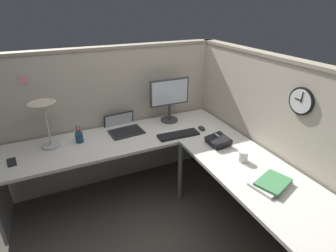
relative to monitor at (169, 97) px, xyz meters
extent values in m
plane|color=#4C443D|center=(-0.25, -0.64, -1.02)|extent=(6.80, 6.80, 0.00)
cube|color=#B7AD99|center=(-0.62, 0.23, -0.25)|extent=(2.57, 0.10, 1.55)
cube|color=gray|center=(-0.62, 0.23, 0.54)|extent=(2.57, 0.12, 0.03)
cube|color=#B7AD99|center=(0.62, -0.90, -0.25)|extent=(0.10, 2.37, 1.55)
cube|color=gray|center=(0.62, -0.90, 0.54)|extent=(0.12, 2.37, 0.03)
cube|color=beige|center=(-0.63, -0.17, -0.31)|extent=(2.35, 0.66, 0.03)
cube|color=beige|center=(0.22, -1.24, -0.31)|extent=(0.66, 1.49, 0.03)
cylinder|color=slate|center=(-0.09, -0.48, -0.67)|extent=(0.05, 0.05, 0.70)
cube|color=slate|center=(-1.78, -0.17, -0.67)|extent=(0.03, 0.58, 0.60)
cylinder|color=#38383D|center=(0.00, 0.00, -0.28)|extent=(0.20, 0.20, 0.02)
cylinder|color=#38383D|center=(0.00, 0.00, -0.18)|extent=(0.04, 0.04, 0.20)
cube|color=#38383D|center=(0.00, 0.00, 0.06)|extent=(0.46, 0.04, 0.30)
cube|color=silver|center=(0.00, -0.02, 0.06)|extent=(0.42, 0.01, 0.26)
cube|color=#232326|center=(-0.54, -0.09, -0.29)|extent=(0.36, 0.27, 0.02)
cube|color=black|center=(-0.54, -0.09, -0.28)|extent=(0.30, 0.20, 0.00)
cube|color=#232326|center=(-0.56, 0.14, -0.25)|extent=(0.34, 0.10, 0.22)
cube|color=silver|center=(-0.56, 0.13, -0.25)|extent=(0.31, 0.08, 0.18)
cube|color=black|center=(-0.07, -0.38, -0.28)|extent=(0.44, 0.16, 0.02)
ellipsoid|color=#232326|center=(0.22, -0.36, -0.28)|extent=(0.06, 0.10, 0.03)
cylinder|color=#B7BABF|center=(-1.28, -0.06, -0.29)|extent=(0.17, 0.17, 0.02)
cylinder|color=#B7BABF|center=(-1.28, -0.06, -0.09)|extent=(0.02, 0.02, 0.38)
cone|color=#B2A88C|center=(-1.28, -0.06, 0.11)|extent=(0.24, 0.24, 0.09)
cylinder|color=navy|center=(-1.02, -0.09, -0.24)|extent=(0.08, 0.08, 0.10)
cylinder|color=#1E1EB2|center=(-1.03, -0.08, -0.18)|extent=(0.01, 0.01, 0.13)
cylinder|color=#B21E1E|center=(-1.01, -0.09, -0.18)|extent=(0.01, 0.02, 0.13)
cylinder|color=#D8591E|center=(-1.02, -0.07, -0.17)|extent=(0.03, 0.03, 0.01)
cube|color=black|center=(-1.61, -0.22, -0.29)|extent=(0.09, 0.15, 0.01)
cube|color=black|center=(0.20, -0.70, -0.26)|extent=(0.19, 0.20, 0.10)
cube|color=#8CA58C|center=(0.20, -0.67, -0.22)|extent=(0.01, 0.09, 0.04)
cube|color=black|center=(0.20, -0.78, -0.24)|extent=(0.19, 0.04, 0.04)
cube|color=silver|center=(0.19, -1.39, -0.28)|extent=(0.32, 0.26, 0.02)
cube|color=#3F7F4C|center=(0.21, -1.40, -0.26)|extent=(0.31, 0.27, 0.02)
cylinder|color=silver|center=(0.22, -1.03, -0.25)|extent=(0.08, 0.08, 0.10)
cylinder|color=black|center=(0.56, -1.22, 0.27)|extent=(0.03, 0.22, 0.22)
cylinder|color=white|center=(0.55, -1.22, 0.27)|extent=(0.00, 0.19, 0.19)
cube|color=black|center=(0.54, -1.20, 0.28)|extent=(0.00, 0.06, 0.01)
cube|color=black|center=(0.54, -1.23, 0.31)|extent=(0.00, 0.01, 0.08)
cube|color=pink|center=(-1.41, 0.18, 0.31)|extent=(0.08, 0.00, 0.08)
camera|label=1|loc=(-1.17, -2.51, 0.97)|focal=27.90mm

